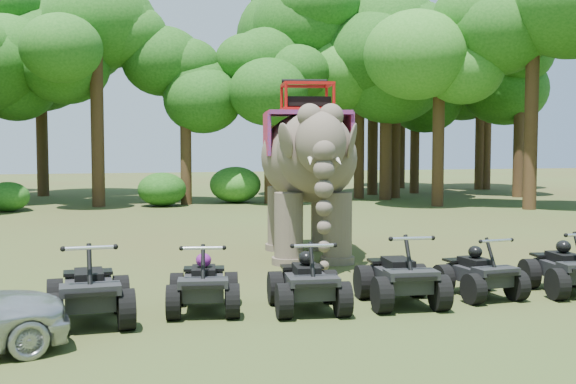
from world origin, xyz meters
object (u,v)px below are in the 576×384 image
atv_0 (89,282)px  atv_2 (308,275)px  atv_5 (567,261)px  atv_1 (204,276)px  atv_3 (401,268)px  elephant (307,168)px  atv_4 (479,266)px

atv_0 → atv_2: (3.72, -0.03, -0.05)m
atv_0 → atv_5: (9.03, 0.07, -0.05)m
atv_1 → atv_3: 3.58m
atv_1 → atv_0: bearing=-161.2°
elephant → atv_4: 6.02m
atv_1 → atv_2: bearing=-3.0°
atv_2 → atv_3: 1.77m
atv_4 → atv_0: bearing=176.7°
atv_3 → atv_1: bearing=178.9°
atv_0 → atv_3: (5.48, -0.02, -0.02)m
elephant → atv_1: elephant is taller
atv_2 → atv_4: bearing=9.9°
atv_0 → atv_3: 5.48m
elephant → atv_2: (-1.63, -5.72, -1.65)m
atv_4 → atv_3: bearing=-177.4°
atv_3 → atv_5: bearing=6.1°
atv_1 → atv_5: 7.11m
atv_0 → atv_1: size_ratio=1.11×
atv_5 → atv_1: bearing=-176.5°
atv_0 → atv_5: bearing=-2.1°
atv_2 → atv_3: bearing=6.3°
elephant → atv_3: (0.13, -5.71, -1.62)m
elephant → atv_4: bearing=-62.5°
atv_0 → atv_3: bearing=-2.7°
atv_1 → atv_4: bearing=7.3°
elephant → atv_5: elephant is taller
atv_0 → atv_5: 9.03m
atv_2 → atv_4: 3.50m
atv_2 → atv_5: (5.32, 0.10, -0.00)m
atv_1 → atv_3: (3.56, -0.36, 0.05)m
atv_0 → elephant: bearing=44.3°
elephant → atv_0: elephant is taller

